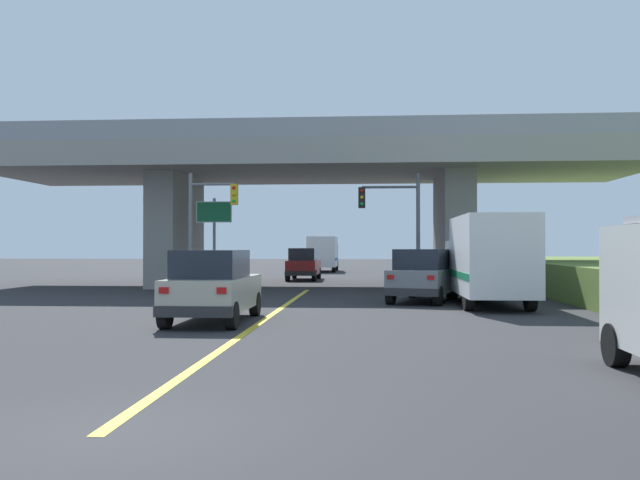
% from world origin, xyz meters
% --- Properties ---
extents(ground, '(160.00, 160.00, 0.00)m').
position_xyz_m(ground, '(0.00, 28.39, 0.00)').
color(ground, '#2B2B2D').
extents(overpass_bridge, '(33.83, 10.36, 8.03)m').
position_xyz_m(overpass_bridge, '(0.00, 28.39, 5.83)').
color(overpass_bridge, gray).
rests_on(overpass_bridge, ground).
extents(lane_divider_stripe, '(0.20, 25.55, 0.01)m').
position_xyz_m(lane_divider_stripe, '(0.00, 12.78, 0.00)').
color(lane_divider_stripe, yellow).
rests_on(lane_divider_stripe, ground).
extents(suv_lead, '(2.00, 4.62, 2.02)m').
position_xyz_m(suv_lead, '(-1.33, 11.31, 1.01)').
color(suv_lead, '#B7B29E').
rests_on(suv_lead, ground).
extents(suv_crossing, '(3.19, 5.08, 2.02)m').
position_xyz_m(suv_crossing, '(5.09, 18.90, 1.01)').
color(suv_crossing, slate).
rests_on(suv_crossing, ground).
extents(box_truck, '(2.33, 7.32, 3.18)m').
position_xyz_m(box_truck, '(7.28, 17.33, 1.67)').
color(box_truck, silver).
rests_on(box_truck, ground).
extents(sedan_oncoming, '(1.88, 4.85, 2.02)m').
position_xyz_m(sedan_oncoming, '(-1.17, 35.48, 1.01)').
color(sedan_oncoming, maroon).
rests_on(sedan_oncoming, ground).
extents(traffic_signal_nearside, '(2.82, 0.36, 5.47)m').
position_xyz_m(traffic_signal_nearside, '(4.31, 23.82, 3.48)').
color(traffic_signal_nearside, '#56595E').
rests_on(traffic_signal_nearside, ground).
extents(traffic_signal_farside, '(2.30, 0.36, 5.52)m').
position_xyz_m(traffic_signal_farside, '(-4.51, 23.39, 3.52)').
color(traffic_signal_farside, slate).
rests_on(traffic_signal_farside, ground).
extents(highway_sign, '(1.79, 0.17, 4.53)m').
position_xyz_m(highway_sign, '(-4.71, 25.85, 3.37)').
color(highway_sign, slate).
rests_on(highway_sign, ground).
extents(semi_truck_distant, '(2.33, 6.47, 2.94)m').
position_xyz_m(semi_truck_distant, '(-0.93, 49.85, 1.56)').
color(semi_truck_distant, red).
rests_on(semi_truck_distant, ground).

